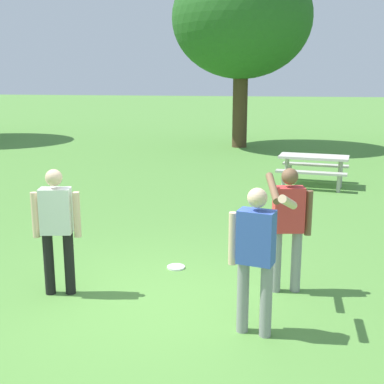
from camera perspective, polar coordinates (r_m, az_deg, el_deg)
name	(u,v)px	position (r m, az deg, el deg)	size (l,w,h in m)	color
ground_plane	(160,303)	(6.50, -3.60, -12.29)	(120.00, 120.00, 0.00)	#568E3D
person_thrower	(57,224)	(6.64, -14.91, -3.46)	(0.60, 0.29, 1.64)	black
person_catcher	(288,221)	(6.59, 10.71, -3.20)	(0.60, 0.75, 1.64)	gray
person_bystander	(256,250)	(5.47, 7.19, -6.47)	(0.73, 0.64, 1.64)	gray
frisbee	(176,267)	(7.57, -1.81, -8.39)	(0.26, 0.26, 0.03)	white
picnic_table_near	(313,164)	(13.26, 13.44, 3.09)	(1.91, 1.67, 0.77)	beige
tree_broad_center	(242,19)	(19.93, 5.60, 18.71)	(5.18, 5.18, 6.98)	#4C3823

